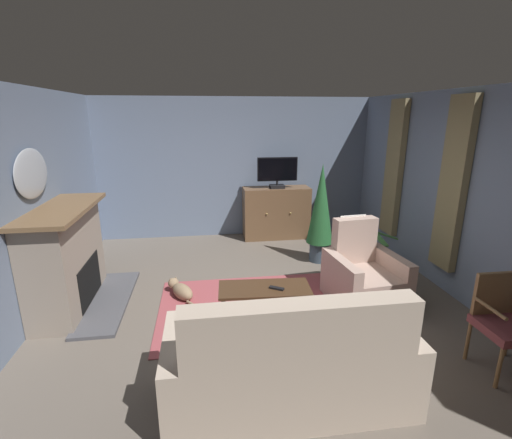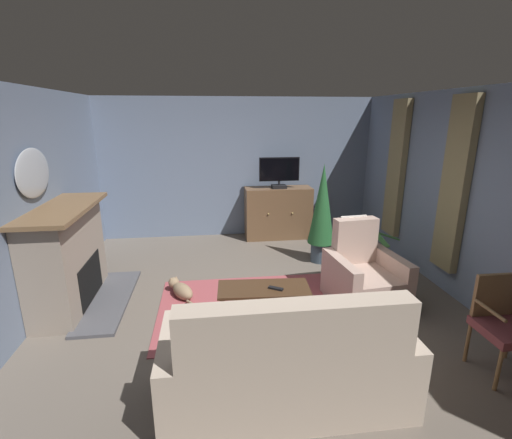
% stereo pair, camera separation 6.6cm
% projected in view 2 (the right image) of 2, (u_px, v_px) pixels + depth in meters
% --- Properties ---
extents(ground_plane, '(5.77, 6.54, 0.04)m').
position_uv_depth(ground_plane, '(259.00, 309.00, 4.59)').
color(ground_plane, '#665B51').
extents(wall_back, '(5.77, 0.10, 2.65)m').
position_uv_depth(wall_back, '(238.00, 168.00, 7.10)').
color(wall_back, slate).
rests_on(wall_back, ground_plane).
extents(wall_left, '(0.10, 6.54, 2.65)m').
position_uv_depth(wall_left, '(14.00, 212.00, 3.90)').
color(wall_left, slate).
rests_on(wall_left, ground_plane).
extents(wall_right_with_window, '(0.10, 6.54, 2.65)m').
position_uv_depth(wall_right_with_window, '(469.00, 198.00, 4.55)').
color(wall_right_with_window, slate).
rests_on(wall_right_with_window, ground_plane).
extents(curtain_panel_near, '(0.10, 0.44, 2.22)m').
position_uv_depth(curtain_panel_near, '(455.00, 186.00, 4.64)').
color(curtain_panel_near, '#8E7F56').
extents(curtain_panel_far, '(0.10, 0.44, 2.22)m').
position_uv_depth(curtain_panel_far, '(396.00, 169.00, 6.07)').
color(curtain_panel_far, '#8E7F56').
extents(rug_central, '(2.73, 1.73, 0.01)m').
position_uv_depth(rug_central, '(269.00, 306.00, 4.60)').
color(rug_central, '#9E474C').
rests_on(rug_central, ground_plane).
extents(fireplace, '(0.96, 1.67, 1.27)m').
position_uv_depth(fireplace, '(69.00, 259.00, 4.52)').
color(fireplace, '#4C4C51').
rests_on(fireplace, ground_plane).
extents(wall_mirror_oval, '(0.06, 0.84, 0.57)m').
position_uv_depth(wall_mirror_oval, '(33.00, 173.00, 4.20)').
color(wall_mirror_oval, '#B2B7BF').
extents(tv_cabinet, '(1.27, 0.49, 0.99)m').
position_uv_depth(tv_cabinet, '(278.00, 214.00, 7.09)').
color(tv_cabinet, '#4A3523').
rests_on(tv_cabinet, ground_plane).
extents(television, '(0.75, 0.20, 0.58)m').
position_uv_depth(television, '(279.00, 172.00, 6.81)').
color(television, black).
rests_on(television, tv_cabinet).
extents(coffee_table, '(1.07, 0.53, 0.42)m').
position_uv_depth(coffee_table, '(264.00, 292.00, 4.20)').
color(coffee_table, '#422B19').
rests_on(coffee_table, ground_plane).
extents(tv_remote, '(0.17, 0.13, 0.02)m').
position_uv_depth(tv_remote, '(276.00, 288.00, 4.14)').
color(tv_remote, black).
rests_on(tv_remote, coffee_table).
extents(sofa_floral, '(2.01, 0.89, 1.08)m').
position_uv_depth(sofa_floral, '(287.00, 368.00, 2.97)').
color(sofa_floral, '#C6B29E').
rests_on(sofa_floral, ground_plane).
extents(armchair_facing_sofa, '(0.92, 0.95, 1.05)m').
position_uv_depth(armchair_facing_sofa, '(363.00, 278.00, 4.66)').
color(armchair_facing_sofa, '#BC9E8E').
rests_on(armchair_facing_sofa, ground_plane).
extents(side_chair_beside_plant, '(0.50, 0.47, 0.91)m').
position_uv_depth(side_chair_beside_plant, '(505.00, 322.00, 3.35)').
color(side_chair_beside_plant, brown).
rests_on(side_chair_beside_plant, ground_plane).
extents(potted_plant_tall_palm_by_window, '(0.78, 0.67, 0.65)m').
position_uv_depth(potted_plant_tall_palm_by_window, '(373.00, 260.00, 5.57)').
color(potted_plant_tall_palm_by_window, '#99664C').
rests_on(potted_plant_tall_palm_by_window, ground_plane).
extents(potted_plant_leafy_by_curtain, '(0.43, 0.43, 1.60)m').
position_uv_depth(potted_plant_leafy_by_curtain, '(322.00, 210.00, 5.80)').
color(potted_plant_leafy_by_curtain, '#3D4C5B').
rests_on(potted_plant_leafy_by_curtain, ground_plane).
extents(cat, '(0.40, 0.67, 0.21)m').
position_uv_depth(cat, '(181.00, 290.00, 4.82)').
color(cat, '#937A5B').
rests_on(cat, ground_plane).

